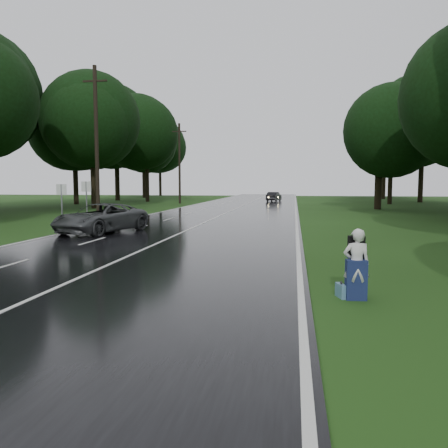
% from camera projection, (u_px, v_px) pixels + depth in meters
% --- Properties ---
extents(ground, '(160.00, 160.00, 0.00)m').
position_uv_depth(ground, '(62.00, 287.00, 10.94)').
color(ground, '#1F4313').
rests_on(ground, ground).
extents(road, '(12.00, 140.00, 0.04)m').
position_uv_depth(road, '(211.00, 220.00, 30.61)').
color(road, black).
rests_on(road, ground).
extents(lane_center, '(0.12, 140.00, 0.01)m').
position_uv_depth(lane_center, '(211.00, 219.00, 30.61)').
color(lane_center, silver).
rests_on(lane_center, road).
extents(grey_car, '(3.87, 5.79, 1.48)m').
position_uv_depth(grey_car, '(101.00, 218.00, 22.52)').
color(grey_car, '#424546').
rests_on(grey_car, road).
extents(far_car, '(2.04, 4.06, 1.28)m').
position_uv_depth(far_car, '(274.00, 197.00, 60.98)').
color(far_car, black).
rests_on(far_car, road).
extents(hitchhiker, '(0.60, 0.54, 1.57)m').
position_uv_depth(hitchhiker, '(356.00, 267.00, 9.72)').
color(hitchhiker, silver).
rests_on(hitchhiker, ground).
extents(suitcase, '(0.23, 0.45, 0.31)m').
position_uv_depth(suitcase, '(341.00, 291.00, 9.91)').
color(suitcase, teal).
rests_on(suitcase, ground).
extents(utility_pole_mid, '(1.80, 0.28, 10.87)m').
position_uv_depth(utility_pole_mid, '(98.00, 218.00, 32.47)').
color(utility_pole_mid, black).
rests_on(utility_pole_mid, ground).
extents(utility_pole_far, '(1.80, 0.28, 9.87)m').
position_uv_depth(utility_pole_far, '(180.00, 203.00, 55.58)').
color(utility_pole_far, black).
rests_on(utility_pole_far, ground).
extents(road_sign_a, '(0.60, 0.10, 2.48)m').
position_uv_depth(road_sign_a, '(63.00, 229.00, 24.93)').
color(road_sign_a, white).
rests_on(road_sign_a, ground).
extents(road_sign_b, '(0.63, 0.10, 2.64)m').
position_uv_depth(road_sign_b, '(87.00, 224.00, 27.89)').
color(road_sign_b, white).
rests_on(road_sign_b, ground).
extents(tree_left_e, '(9.80, 9.80, 15.31)m').
position_uv_depth(tree_left_e, '(94.00, 208.00, 44.79)').
color(tree_left_e, black).
rests_on(tree_left_e, ground).
extents(tree_left_f, '(10.54, 10.54, 16.47)m').
position_uv_depth(tree_left_f, '(147.00, 202.00, 60.82)').
color(tree_left_f, black).
rests_on(tree_left_f, ground).
extents(tree_right_e, '(7.89, 7.89, 12.32)m').
position_uv_depth(tree_right_e, '(377.00, 209.00, 43.18)').
color(tree_right_e, black).
rests_on(tree_right_e, ground).
extents(tree_right_f, '(8.81, 8.81, 13.76)m').
position_uv_depth(tree_right_f, '(389.00, 204.00, 53.88)').
color(tree_right_f, black).
rests_on(tree_right_f, ground).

